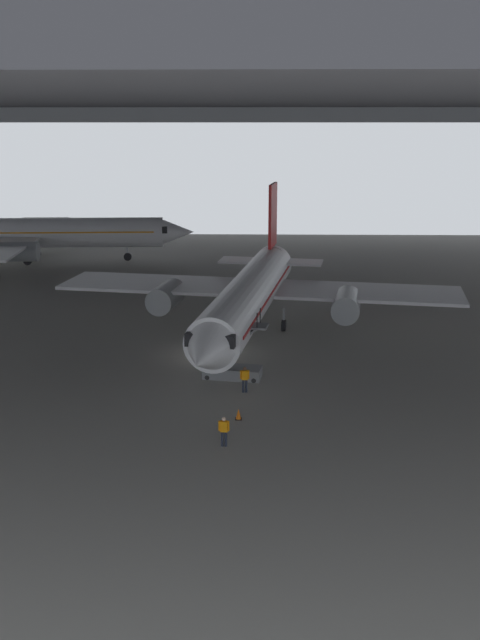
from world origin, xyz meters
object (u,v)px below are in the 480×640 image
boarding_stairs (234,367)px  airplane_distant (47,233)px  crew_worker_by_stairs (245,378)px  traffic_cone_orange (238,414)px  crew_worker_near_nose (224,430)px  airplane_main (251,294)px

boarding_stairs → airplane_distant: 44.72m
crew_worker_by_stairs → traffic_cone_orange: 4.06m
boarding_stairs → traffic_cone_orange: 6.57m
boarding_stairs → airplane_distant: bearing=120.3°
boarding_stairs → crew_worker_by_stairs: (0.74, -2.53, 0.19)m
crew_worker_near_nose → crew_worker_by_stairs: crew_worker_by_stairs is taller
airplane_main → crew_worker_by_stairs: 11.82m
crew_worker_by_stairs → crew_worker_near_nose: bearing=-97.0°
crew_worker_by_stairs → traffic_cone_orange: size_ratio=2.65×
crew_worker_near_nose → airplane_main: bearing=86.5°
airplane_main → crew_worker_near_nose: airplane_main is taller
airplane_main → boarding_stairs: airplane_main is taller
airplane_main → airplane_distant: airplane_distant is taller
crew_worker_near_nose → airplane_distant: size_ratio=0.05×
airplane_distant → traffic_cone_orange: airplane_distant is taller
traffic_cone_orange → crew_worker_by_stairs: bearing=86.1°
boarding_stairs → crew_worker_near_nose: (-0.17, -9.88, 0.16)m
airplane_main → boarding_stairs: 9.45m
boarding_stairs → traffic_cone_orange: size_ratio=7.39×
crew_worker_near_nose → airplane_distant: airplane_distant is taller
airplane_distant → crew_worker_near_nose: bearing=-65.2°
airplane_main → crew_worker_near_nose: bearing=-93.5°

